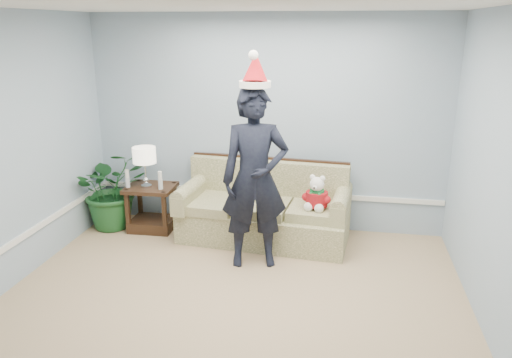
{
  "coord_description": "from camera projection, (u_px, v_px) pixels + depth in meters",
  "views": [
    {
      "loc": [
        1.0,
        -3.61,
        2.54
      ],
      "look_at": [
        0.05,
        1.55,
        0.92
      ],
      "focal_mm": 35.0,
      "sensor_mm": 36.0,
      "label": 1
    }
  ],
  "objects": [
    {
      "name": "houseplant",
      "position": [
        112.0,
        188.0,
        6.45
      ],
      "size": [
        1.24,
        1.24,
        1.05
      ],
      "primitive_type": "imported",
      "rotation": [
        0.0,
        0.0,
        0.77
      ],
      "color": "#1A5022",
      "rests_on": "room_shell"
    },
    {
      "name": "teddy_bear",
      "position": [
        317.0,
        197.0,
        5.75
      ],
      "size": [
        0.31,
        0.32,
        0.41
      ],
      "rotation": [
        0.0,
        0.0,
        -0.24
      ],
      "color": "white",
      "rests_on": "sofa"
    },
    {
      "name": "wainscot_trim",
      "position": [
        140.0,
        224.0,
        5.49
      ],
      "size": [
        4.49,
        4.99,
        0.06
      ],
      "color": "white",
      "rests_on": "room_shell"
    },
    {
      "name": "table_lamp",
      "position": [
        144.0,
        157.0,
        6.18
      ],
      "size": [
        0.29,
        0.29,
        0.52
      ],
      "color": "silver",
      "rests_on": "side_table"
    },
    {
      "name": "room_shell",
      "position": [
        214.0,
        184.0,
        3.91
      ],
      "size": [
        4.54,
        5.04,
        2.74
      ],
      "color": "tan",
      "rests_on": "ground"
    },
    {
      "name": "sofa",
      "position": [
        265.0,
        212.0,
        6.15
      ],
      "size": [
        2.1,
        1.04,
        0.95
      ],
      "rotation": [
        0.0,
        0.0,
        -0.09
      ],
      "color": "#525C2B",
      "rests_on": "room_shell"
    },
    {
      "name": "man",
      "position": [
        255.0,
        179.0,
        5.3
      ],
      "size": [
        0.81,
        0.63,
        1.95
      ],
      "primitive_type": "imported",
      "rotation": [
        0.0,
        0.0,
        0.25
      ],
      "color": "black",
      "rests_on": "room_shell"
    },
    {
      "name": "santa_hat",
      "position": [
        255.0,
        71.0,
        4.99
      ],
      "size": [
        0.35,
        0.39,
        0.38
      ],
      "rotation": [
        0.0,
        0.0,
        0.09
      ],
      "color": "white",
      "rests_on": "man"
    },
    {
      "name": "candle_pair",
      "position": [
        144.0,
        180.0,
        6.22
      ],
      "size": [
        0.49,
        0.06,
        0.23
      ],
      "color": "silver",
      "rests_on": "side_table"
    },
    {
      "name": "side_table",
      "position": [
        152.0,
        212.0,
        6.44
      ],
      "size": [
        0.62,
        0.53,
        0.59
      ],
      "rotation": [
        0.0,
        0.0,
        0.03
      ],
      "color": "#3C2815",
      "rests_on": "room_shell"
    }
  ]
}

